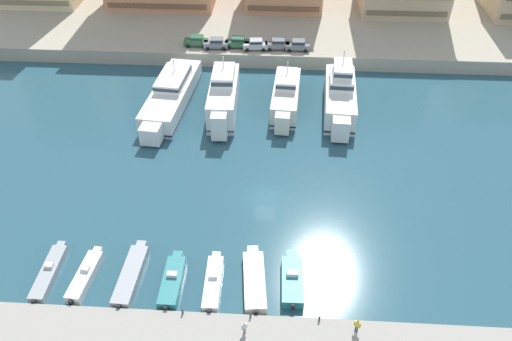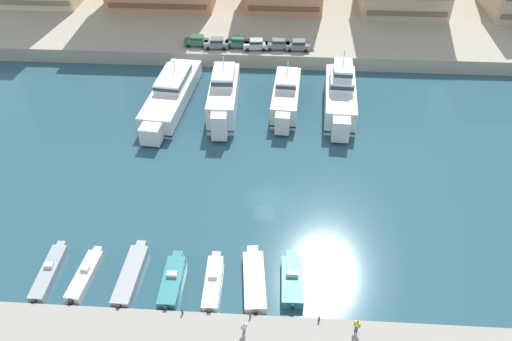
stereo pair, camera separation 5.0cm
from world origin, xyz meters
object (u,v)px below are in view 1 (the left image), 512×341
at_px(car_silver_center_left, 255,44).
at_px(motorboat_white_left, 86,275).
at_px(yacht_white_far_left, 171,95).
at_px(motorboat_white_center, 213,282).
at_px(car_grey_center, 278,44).
at_px(car_grey_left, 216,43).
at_px(yacht_white_left, 223,97).
at_px(motorboat_grey_far_left, 49,272).
at_px(car_green_far_left, 197,40).
at_px(car_green_mid_left, 238,42).
at_px(motorboat_teal_center_left, 172,281).
at_px(motorboat_teal_mid_right, 292,280).
at_px(pedestrian_mid_deck, 244,327).
at_px(yacht_ivory_mid_left, 286,96).
at_px(motorboat_grey_mid_left, 131,275).
at_px(car_grey_center_right, 298,45).
at_px(pedestrian_near_edge, 357,325).
at_px(motorboat_cream_center_right, 254,280).
at_px(yacht_white_center_left, 340,95).

bearing_deg(car_silver_center_left, motorboat_white_left, -106.98).
relative_size(yacht_white_far_left, motorboat_white_center, 2.88).
bearing_deg(car_grey_center, car_grey_left, -178.19).
distance_m(yacht_white_left, car_grey_center, 17.60).
bearing_deg(motorboat_grey_far_left, motorboat_white_left, -4.95).
bearing_deg(car_green_far_left, car_green_mid_left, -0.90).
xyz_separation_m(motorboat_teal_center_left, motorboat_teal_mid_right, (11.97, 0.90, -0.04)).
xyz_separation_m(car_grey_center, pedestrian_mid_deck, (-1.57, -53.01, -1.82)).
height_order(yacht_ivory_mid_left, motorboat_teal_center_left, yacht_ivory_mid_left).
xyz_separation_m(car_green_far_left, car_silver_center_left, (10.12, -0.79, 0.00)).
bearing_deg(yacht_white_far_left, yacht_white_left, -8.78).
bearing_deg(yacht_ivory_mid_left, car_green_far_left, 136.36).
xyz_separation_m(motorboat_grey_mid_left, car_grey_center, (13.57, 47.04, 2.89)).
height_order(yacht_white_left, motorboat_white_left, yacht_white_left).
height_order(motorboat_teal_mid_right, car_grey_center_right, car_grey_center_right).
height_order(yacht_white_left, pedestrian_near_edge, yacht_white_left).
distance_m(motorboat_teal_mid_right, car_green_mid_left, 48.07).
bearing_deg(motorboat_grey_far_left, car_grey_center_right, 61.56).
xyz_separation_m(yacht_ivory_mid_left, car_grey_center_right, (1.78, 14.13, 1.39)).
height_order(motorboat_grey_mid_left, motorboat_teal_center_left, motorboat_teal_center_left).
bearing_deg(car_green_far_left, motorboat_cream_center_right, -74.88).
bearing_deg(car_green_mid_left, car_grey_center, -2.42).
bearing_deg(motorboat_teal_center_left, yacht_ivory_mid_left, 72.00).
relative_size(yacht_white_far_left, pedestrian_mid_deck, 13.63).
xyz_separation_m(yacht_white_far_left, motorboat_cream_center_right, (14.43, -32.29, -1.28)).
relative_size(yacht_white_center_left, motorboat_grey_mid_left, 2.00).
bearing_deg(motorboat_grey_mid_left, pedestrian_near_edge, -13.29).
relative_size(motorboat_white_left, pedestrian_mid_deck, 4.55).
distance_m(yacht_white_center_left, car_grey_center, 17.39).
bearing_deg(yacht_white_far_left, motorboat_white_left, -94.58).
relative_size(motorboat_cream_center_right, car_silver_center_left, 1.97).
bearing_deg(motorboat_teal_center_left, yacht_white_left, 86.87).
bearing_deg(car_green_mid_left, car_silver_center_left, -12.41).
bearing_deg(car_grey_center, car_silver_center_left, -174.05).
bearing_deg(motorboat_grey_far_left, yacht_white_far_left, 78.59).
xyz_separation_m(yacht_ivory_mid_left, motorboat_teal_center_left, (-10.82, -33.30, -1.41)).
xyz_separation_m(yacht_white_center_left, motorboat_teal_mid_right, (-6.80, -32.23, -1.97)).
bearing_deg(car_green_far_left, car_grey_center, -1.65).
bearing_deg(yacht_ivory_mid_left, motorboat_teal_mid_right, -87.96).
bearing_deg(yacht_white_center_left, motorboat_grey_far_left, -134.06).
bearing_deg(motorboat_white_left, motorboat_teal_center_left, -0.98).
height_order(car_silver_center_left, pedestrian_near_edge, car_silver_center_left).
height_order(motorboat_grey_mid_left, car_grey_center_right, car_grey_center_right).
relative_size(yacht_ivory_mid_left, motorboat_white_center, 2.05).
height_order(car_grey_left, car_grey_center_right, same).
bearing_deg(yacht_ivory_mid_left, motorboat_teal_center_left, -108.00).
distance_m(yacht_white_left, motorboat_teal_mid_right, 32.53).
bearing_deg(motorboat_white_center, car_green_far_left, 100.31).
bearing_deg(motorboat_cream_center_right, pedestrian_near_edge, -28.84).
distance_m(yacht_white_far_left, yacht_white_center_left, 25.05).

